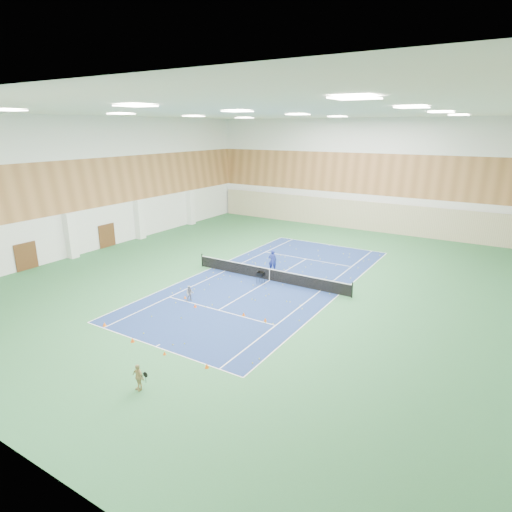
# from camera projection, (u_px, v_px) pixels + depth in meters

# --- Properties ---
(ground) EXTENTS (40.00, 40.00, 0.00)m
(ground) POSITION_uv_depth(u_px,v_px,m) (269.00, 280.00, 32.02)
(ground) COLOR #2B6539
(ground) RESTS_ON ground
(room_shell) EXTENTS (36.00, 40.00, 12.00)m
(room_shell) POSITION_uv_depth(u_px,v_px,m) (270.00, 201.00, 30.29)
(room_shell) COLOR white
(room_shell) RESTS_ON ground
(wood_cladding) EXTENTS (36.00, 40.00, 8.00)m
(wood_cladding) POSITION_uv_depth(u_px,v_px,m) (270.00, 172.00, 29.71)
(wood_cladding) COLOR #A36C3C
(wood_cladding) RESTS_ON room_shell
(ceiling_light_grid) EXTENTS (21.40, 25.40, 0.06)m
(ceiling_light_grid) POSITION_uv_depth(u_px,v_px,m) (271.00, 113.00, 28.58)
(ceiling_light_grid) COLOR white
(ceiling_light_grid) RESTS_ON room_shell
(court_surface) EXTENTS (10.97, 23.77, 0.01)m
(court_surface) POSITION_uv_depth(u_px,v_px,m) (269.00, 280.00, 32.02)
(court_surface) COLOR navy
(court_surface) RESTS_ON ground
(tennis_balls_scatter) EXTENTS (10.57, 22.77, 0.07)m
(tennis_balls_scatter) POSITION_uv_depth(u_px,v_px,m) (269.00, 280.00, 32.01)
(tennis_balls_scatter) COLOR #C2CC22
(tennis_balls_scatter) RESTS_ON ground
(tennis_net) EXTENTS (12.80, 0.10, 1.10)m
(tennis_net) POSITION_uv_depth(u_px,v_px,m) (270.00, 274.00, 31.86)
(tennis_net) COLOR black
(tennis_net) RESTS_ON ground
(back_curtain) EXTENTS (35.40, 0.16, 3.20)m
(back_curtain) POSITION_uv_depth(u_px,v_px,m) (358.00, 215.00, 47.63)
(back_curtain) COLOR #C6B793
(back_curtain) RESTS_ON ground
(door_left_a) EXTENTS (0.08, 1.80, 2.20)m
(door_left_a) POSITION_uv_depth(u_px,v_px,m) (26.00, 256.00, 34.23)
(door_left_a) COLOR #593319
(door_left_a) RESTS_ON ground
(door_left_b) EXTENTS (0.08, 1.80, 2.20)m
(door_left_b) POSITION_uv_depth(u_px,v_px,m) (107.00, 236.00, 40.74)
(door_left_b) COLOR #593319
(door_left_b) RESTS_ON ground
(coach) EXTENTS (0.76, 0.64, 1.78)m
(coach) POSITION_uv_depth(u_px,v_px,m) (273.00, 261.00, 33.83)
(coach) COLOR navy
(coach) RESTS_ON ground
(child_court) EXTENTS (0.64, 0.62, 1.04)m
(child_court) POSITION_uv_depth(u_px,v_px,m) (190.00, 293.00, 28.13)
(child_court) COLOR gray
(child_court) RESTS_ON ground
(child_apron) EXTENTS (0.75, 0.39, 1.23)m
(child_apron) POSITION_uv_depth(u_px,v_px,m) (138.00, 377.00, 18.55)
(child_apron) COLOR tan
(child_apron) RESTS_ON ground
(ball_cart) EXTENTS (0.55, 0.55, 0.88)m
(ball_cart) POSITION_uv_depth(u_px,v_px,m) (261.00, 278.00, 31.31)
(ball_cart) COLOR black
(ball_cart) RESTS_ON ground
(cone_svc_a) EXTENTS (0.18, 0.18, 0.20)m
(cone_svc_a) POSITION_uv_depth(u_px,v_px,m) (185.00, 297.00, 28.62)
(cone_svc_a) COLOR orange
(cone_svc_a) RESTS_ON ground
(cone_svc_b) EXTENTS (0.21, 0.21, 0.23)m
(cone_svc_b) POSITION_uv_depth(u_px,v_px,m) (195.00, 306.00, 27.23)
(cone_svc_b) COLOR #FF4D0D
(cone_svc_b) RESTS_ON ground
(cone_svc_c) EXTENTS (0.21, 0.21, 0.23)m
(cone_svc_c) POSITION_uv_depth(u_px,v_px,m) (244.00, 314.00, 26.00)
(cone_svc_c) COLOR #E95F0C
(cone_svc_c) RESTS_ON ground
(cone_svc_d) EXTENTS (0.21, 0.21, 0.23)m
(cone_svc_d) POSITION_uv_depth(u_px,v_px,m) (265.00, 320.00, 25.26)
(cone_svc_d) COLOR #DA5B0B
(cone_svc_d) RESTS_ON ground
(cone_base_a) EXTENTS (0.23, 0.23, 0.25)m
(cone_base_a) POSITION_uv_depth(u_px,v_px,m) (104.00, 324.00, 24.64)
(cone_base_a) COLOR orange
(cone_base_a) RESTS_ON ground
(cone_base_b) EXTENTS (0.22, 0.22, 0.24)m
(cone_base_b) POSITION_uv_depth(u_px,v_px,m) (133.00, 340.00, 22.83)
(cone_base_b) COLOR #FF520D
(cone_base_b) RESTS_ON ground
(cone_base_c) EXTENTS (0.17, 0.17, 0.19)m
(cone_base_c) POSITION_uv_depth(u_px,v_px,m) (165.00, 353.00, 21.56)
(cone_base_c) COLOR #FB5B0D
(cone_base_c) RESTS_ON ground
(cone_base_d) EXTENTS (0.21, 0.21, 0.23)m
(cone_base_d) POSITION_uv_depth(u_px,v_px,m) (207.00, 366.00, 20.37)
(cone_base_d) COLOR #FF640D
(cone_base_d) RESTS_ON ground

